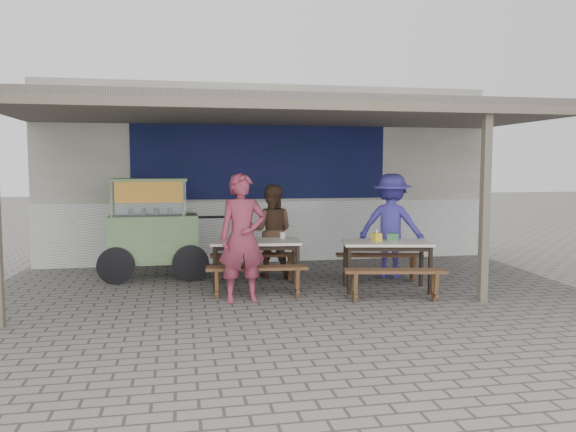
% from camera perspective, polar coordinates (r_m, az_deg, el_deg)
% --- Properties ---
extents(ground, '(60.00, 60.00, 0.00)m').
position_cam_1_polar(ground, '(8.38, 1.69, -7.94)').
color(ground, '#636059').
rests_on(ground, ground).
extents(back_wall, '(9.00, 1.28, 3.50)m').
position_cam_1_polar(back_wall, '(11.69, -2.13, 4.23)').
color(back_wall, beige).
rests_on(back_wall, ground).
extents(warung_roof, '(9.00, 4.21, 2.81)m').
position_cam_1_polar(warung_roof, '(9.09, 0.58, 10.29)').
color(warung_roof, '#635A54').
rests_on(warung_roof, ground).
extents(table_left, '(1.43, 0.87, 0.75)m').
position_cam_1_polar(table_left, '(8.66, -3.30, -3.01)').
color(table_left, white).
rests_on(table_left, ground).
extents(bench_left_street, '(1.48, 0.43, 0.45)m').
position_cam_1_polar(bench_left_street, '(8.13, -3.15, -5.93)').
color(bench_left_street, brown).
rests_on(bench_left_street, ground).
extents(bench_left_wall, '(1.48, 0.43, 0.45)m').
position_cam_1_polar(bench_left_wall, '(9.31, -3.40, -4.53)').
color(bench_left_wall, brown).
rests_on(bench_left_wall, ground).
extents(table_right, '(1.42, 0.93, 0.75)m').
position_cam_1_polar(table_right, '(8.66, 9.99, -3.10)').
color(table_right, white).
rests_on(table_right, ground).
extents(bench_right_street, '(1.44, 0.55, 0.45)m').
position_cam_1_polar(bench_right_street, '(8.02, 10.81, -6.17)').
color(bench_right_street, brown).
rests_on(bench_right_street, ground).
extents(bench_right_wall, '(1.44, 0.55, 0.45)m').
position_cam_1_polar(bench_right_wall, '(9.40, 9.24, -4.50)').
color(bench_right_wall, brown).
rests_on(bench_right_wall, ground).
extents(vendor_cart, '(2.12, 0.83, 1.69)m').
position_cam_1_polar(vendor_cart, '(9.69, -13.59, -0.83)').
color(vendor_cart, '#7CA26C').
rests_on(vendor_cart, ground).
extents(patron_street_side, '(0.68, 0.46, 1.79)m').
position_cam_1_polar(patron_street_side, '(7.82, -4.65, -2.22)').
color(patron_street_side, '#822F43').
rests_on(patron_street_side, ground).
extents(patron_wall_side, '(0.91, 0.79, 1.58)m').
position_cam_1_polar(patron_wall_side, '(9.56, -1.71, -1.53)').
color(patron_wall_side, '#503728').
rests_on(patron_wall_side, ground).
extents(patron_right_table, '(1.32, 1.17, 1.77)m').
position_cam_1_polar(patron_right_table, '(9.71, 10.46, -0.96)').
color(patron_right_table, '#423AA7').
rests_on(patron_right_table, ground).
extents(tissue_box, '(0.15, 0.15, 0.12)m').
position_cam_1_polar(tissue_box, '(8.68, 8.99, -2.12)').
color(tissue_box, yellow).
rests_on(tissue_box, table_right).
extents(donation_box, '(0.19, 0.15, 0.11)m').
position_cam_1_polar(donation_box, '(8.76, 10.55, -2.11)').
color(donation_box, '#316E3A').
rests_on(donation_box, table_right).
extents(condiment_jar, '(0.09, 0.09, 0.10)m').
position_cam_1_polar(condiment_jar, '(8.90, -0.55, -1.97)').
color(condiment_jar, silver).
rests_on(condiment_jar, table_left).
extents(condiment_bowl, '(0.23, 0.23, 0.05)m').
position_cam_1_polar(condiment_bowl, '(8.66, -5.29, -2.35)').
color(condiment_bowl, silver).
rests_on(condiment_bowl, table_left).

